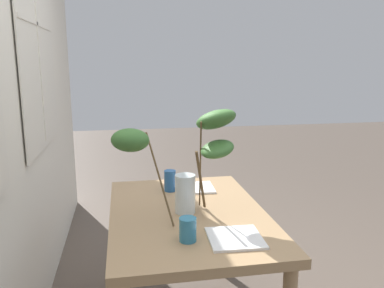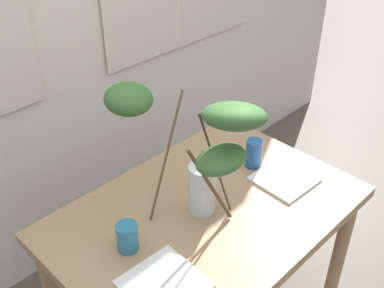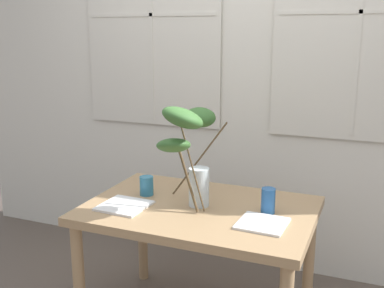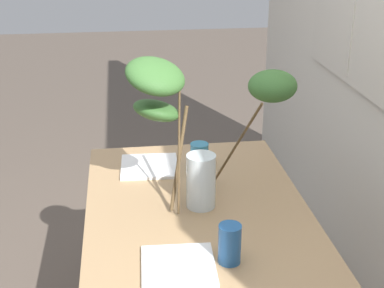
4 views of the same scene
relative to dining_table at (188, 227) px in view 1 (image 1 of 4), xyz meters
name	(u,v)px [view 1 (image 1 of 4)]	position (x,y,z in m)	size (l,w,h in m)	color
dining_table	(188,227)	(0.00, 0.00, 0.00)	(1.22, 0.84, 0.73)	tan
vase_with_branches	(185,150)	(-0.06, 0.02, 0.45)	(0.33, 0.70, 0.61)	silver
drinking_glass_blue_left	(188,230)	(-0.35, 0.06, 0.15)	(0.08, 0.08, 0.11)	teal
drinking_glass_blue_right	(170,181)	(0.36, 0.05, 0.16)	(0.07, 0.07, 0.13)	#235693
plate_square_left	(235,238)	(-0.38, -0.16, 0.10)	(0.25, 0.25, 0.01)	white
plate_square_right	(195,188)	(0.38, -0.11, 0.10)	(0.23, 0.23, 0.01)	white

